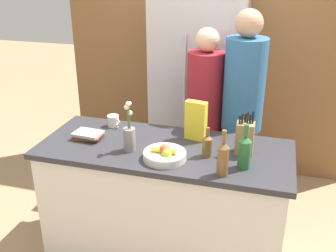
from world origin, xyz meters
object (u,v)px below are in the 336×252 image
object	(u,v)px
coffee_mug	(113,121)
person_in_blue	(242,109)
refrigerator	(198,92)
bottle_wine	(207,145)
flower_vase	(129,135)
person_at_sink	(205,113)
book_stack	(88,135)
bottle_oil	(223,158)
knife_block	(245,138)
bottle_vinegar	(245,151)
fruit_bowl	(165,154)
cereal_box	(196,121)

from	to	relation	value
coffee_mug	person_in_blue	size ratio (longest dim) A/B	0.07
person_in_blue	refrigerator	bearing A→B (deg)	136.37
person_in_blue	bottle_wine	bearing A→B (deg)	-95.38
flower_vase	person_at_sink	xyz separation A→B (m)	(0.37, 0.78, -0.10)
flower_vase	book_stack	xyz separation A→B (m)	(-0.36, 0.10, -0.09)
bottle_oil	refrigerator	bearing A→B (deg)	107.11
bottle_oil	knife_block	bearing A→B (deg)	73.66
bottle_wine	person_in_blue	distance (m)	0.67
knife_block	bottle_vinegar	distance (m)	0.20
knife_block	book_stack	xyz separation A→B (m)	(-1.11, -0.08, -0.09)
person_at_sink	bottle_oil	bearing A→B (deg)	-52.29
knife_block	person_at_sink	xyz separation A→B (m)	(-0.38, 0.61, -0.10)
coffee_mug	bottle_vinegar	world-z (taller)	bottle_vinegar
fruit_bowl	bottle_vinegar	bearing A→B (deg)	3.03
refrigerator	bottle_wine	world-z (taller)	refrigerator
flower_vase	coffee_mug	distance (m)	0.45
fruit_bowl	book_stack	xyz separation A→B (m)	(-0.62, 0.15, -0.01)
bottle_vinegar	bottle_wine	bearing A→B (deg)	159.69
flower_vase	knife_block	bearing A→B (deg)	12.91
refrigerator	knife_block	world-z (taller)	refrigerator
refrigerator	flower_vase	bearing A→B (deg)	-98.53
bottle_oil	person_in_blue	size ratio (longest dim) A/B	0.16
bottle_wine	person_at_sink	world-z (taller)	person_at_sink
refrigerator	flower_vase	distance (m)	1.34
book_stack	refrigerator	bearing A→B (deg)	65.59
refrigerator	bottle_wine	bearing A→B (deg)	-75.74
bottle_oil	cereal_box	bearing A→B (deg)	119.88
cereal_box	book_stack	bearing A→B (deg)	-164.60
flower_vase	bottle_wine	distance (m)	0.52
knife_block	bottle_wine	world-z (taller)	knife_block
flower_vase	coffee_mug	bearing A→B (deg)	127.31
knife_block	bottle_wine	distance (m)	0.26
cereal_box	person_in_blue	world-z (taller)	person_in_blue
refrigerator	bottle_oil	size ratio (longest dim) A/B	6.29
bottle_vinegar	person_at_sink	distance (m)	0.92
knife_block	flower_vase	distance (m)	0.77
coffee_mug	person_at_sink	xyz separation A→B (m)	(0.64, 0.43, -0.03)
flower_vase	book_stack	distance (m)	0.38
refrigerator	book_stack	size ratio (longest dim) A/B	8.85
bottle_oil	person_at_sink	size ratio (longest dim) A/B	0.18
fruit_bowl	book_stack	world-z (taller)	fruit_bowl
bottle_wine	person_at_sink	size ratio (longest dim) A/B	0.13
cereal_box	coffee_mug	bearing A→B (deg)	175.28
bottle_vinegar	person_at_sink	size ratio (longest dim) A/B	0.18
bottle_oil	coffee_mug	bearing A→B (deg)	151.01
fruit_bowl	person_at_sink	world-z (taller)	person_at_sink
fruit_bowl	flower_vase	size ratio (longest dim) A/B	0.80
book_stack	bottle_wine	distance (m)	0.88
bottle_vinegar	person_at_sink	world-z (taller)	person_at_sink
refrigerator	cereal_box	bearing A→B (deg)	-79.34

